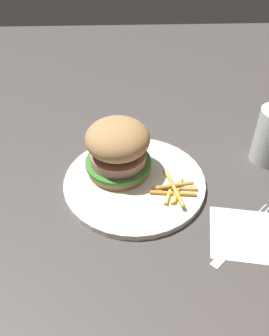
{
  "coord_description": "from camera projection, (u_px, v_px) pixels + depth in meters",
  "views": [
    {
      "loc": [
        0.52,
        -0.05,
        0.48
      ],
      "look_at": [
        0.03,
        -0.03,
        0.04
      ],
      "focal_mm": 39.15,
      "sensor_mm": 36.0,
      "label": 1
    }
  ],
  "objects": [
    {
      "name": "fries_pile",
      "position": [
        174.0,
        189.0,
        0.66
      ],
      "size": [
        0.1,
        0.09,
        0.01
      ],
      "color": "#E5B251",
      "rests_on": "plate"
    },
    {
      "name": "ground_plane",
      "position": [
        148.0,
        175.0,
        0.71
      ],
      "size": [
        1.6,
        1.6,
        0.0
      ],
      "primitive_type": "plane",
      "color": "#47423F"
    },
    {
      "name": "sandwich",
      "position": [
        118.0,
        148.0,
        0.67
      ],
      "size": [
        0.12,
        0.12,
        0.11
      ],
      "color": "tan",
      "rests_on": "plate"
    },
    {
      "name": "fork",
      "position": [
        245.0,
        233.0,
        0.6
      ],
      "size": [
        0.13,
        0.14,
        0.0
      ],
      "color": "silver",
      "rests_on": "napkin"
    },
    {
      "name": "plate",
      "position": [
        134.0,
        182.0,
        0.69
      ],
      "size": [
        0.26,
        0.26,
        0.01
      ],
      "primitive_type": "cylinder",
      "color": "silver",
      "rests_on": "ground_plane"
    },
    {
      "name": "napkin",
      "position": [
        244.0,
        234.0,
        0.6
      ],
      "size": [
        0.13,
        0.13,
        0.0
      ],
      "primitive_type": "cube",
      "rotation": [
        0.0,
        0.0,
        -0.18
      ],
      "color": "white",
      "rests_on": "ground_plane"
    }
  ]
}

